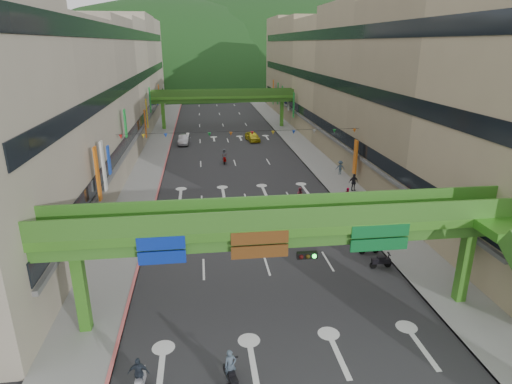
{
  "coord_description": "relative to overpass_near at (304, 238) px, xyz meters",
  "views": [
    {
      "loc": [
        -4.27,
        -14.87,
        15.06
      ],
      "look_at": [
        0.0,
        18.0,
        3.5
      ],
      "focal_mm": 30.0,
      "sensor_mm": 36.0,
      "label": 1
    }
  ],
  "objects": [
    {
      "name": "car_silver",
      "position": [
        -7.93,
        46.71,
        -4.47
      ],
      "size": [
        1.79,
        4.55,
        1.48
      ],
      "primitive_type": "imported",
      "rotation": [
        0.0,
        0.0,
        -0.05
      ],
      "color": "#A09EA5",
      "rests_on": "ground"
    },
    {
      "name": "building_row_left",
      "position": [
        -19.86,
        44.62,
        4.25
      ],
      "size": [
        12.8,
        95.0,
        19.0
      ],
      "color": "#9E937F",
      "rests_on": "ground"
    },
    {
      "name": "scooter_rider_mid",
      "position": [
        4.02,
        17.62,
        -4.19
      ],
      "size": [
        0.9,
        1.59,
        1.99
      ],
      "color": "black",
      "rests_on": "ground"
    },
    {
      "name": "hill_right",
      "position": [
        24.07,
        174.62,
        -5.21
      ],
      "size": [
        208.0,
        176.0,
        128.0
      ],
      "primitive_type": "ellipsoid",
      "color": "#1C4419",
      "rests_on": "ground"
    },
    {
      "name": "curb_right",
      "position": [
        8.17,
        44.62,
        -5.12
      ],
      "size": [
        0.2,
        140.0,
        0.18
      ],
      "primitive_type": "cube",
      "color": "gray",
      "rests_on": "ground"
    },
    {
      "name": "sidewalk_right",
      "position": [
        10.07,
        44.62,
        -5.13
      ],
      "size": [
        4.0,
        140.0,
        0.15
      ],
      "primitive_type": "cube",
      "color": "gray",
      "rests_on": "ground"
    },
    {
      "name": "scooter_rider_left",
      "position": [
        -8.43,
        -4.38,
        -4.24
      ],
      "size": [
        0.96,
        1.6,
        1.95
      ],
      "color": "#91919A",
      "rests_on": "ground"
    },
    {
      "name": "scooter_rider_far",
      "position": [
        -2.31,
        34.56,
        -4.23
      ],
      "size": [
        0.8,
        1.6,
        1.95
      ],
      "color": "#770000",
      "rests_on": "ground"
    },
    {
      "name": "hill_left",
      "position": [
        -15.93,
        154.62,
        -5.21
      ],
      "size": [
        168.0,
        140.0,
        112.0
      ],
      "primitive_type": "ellipsoid",
      "color": "#1C4419",
      "rests_on": "ground"
    },
    {
      "name": "scooter_rider_near",
      "position": [
        -4.32,
        -4.38,
        -4.34
      ],
      "size": [
        0.74,
        1.58,
        1.9
      ],
      "color": "black",
      "rests_on": "ground"
    },
    {
      "name": "road_slab",
      "position": [
        -0.93,
        44.62,
        -5.2
      ],
      "size": [
        18.0,
        140.0,
        0.02
      ],
      "primitive_type": "cube",
      "color": "#28282B",
      "rests_on": "ground"
    },
    {
      "name": "overpass_far",
      "position": [
        -0.93,
        59.62,
        0.2
      ],
      "size": [
        28.0,
        2.2,
        7.1
      ],
      "color": "#4C9E2D",
      "rests_on": "ground"
    },
    {
      "name": "sidewalk_left",
      "position": [
        -11.93,
        44.62,
        -5.13
      ],
      "size": [
        4.0,
        140.0,
        0.15
      ],
      "primitive_type": "cube",
      "color": "gray",
      "rests_on": "ground"
    },
    {
      "name": "pedestrian_red",
      "position": [
        8.87,
        17.83,
        -4.44
      ],
      "size": [
        0.78,
        0.62,
        1.54
      ],
      "primitive_type": "imported",
      "rotation": [
        0.0,
        0.0,
        -0.05
      ],
      "color": "#CA0939",
      "rests_on": "ground"
    },
    {
      "name": "curb_left",
      "position": [
        -10.03,
        44.62,
        -5.12
      ],
      "size": [
        0.2,
        140.0,
        0.18
      ],
      "primitive_type": "cube",
      "color": "#CC5959",
      "rests_on": "ground"
    },
    {
      "name": "pedestrian_blue",
      "position": [
        11.16,
        27.32,
        -4.37
      ],
      "size": [
        0.88,
        0.68,
        1.68
      ],
      "primitive_type": "imported",
      "rotation": [
        0.0,
        0.0,
        2.9
      ],
      "color": "#374A5A",
      "rests_on": "ground"
    },
    {
      "name": "building_row_right",
      "position": [
        18.0,
        44.62,
        4.25
      ],
      "size": [
        12.8,
        95.0,
        19.0
      ],
      "color": "gray",
      "rests_on": "ground"
    },
    {
      "name": "parked_scooter_row",
      "position": [
        7.01,
        9.64,
        -4.68
      ],
      "size": [
        1.6,
        9.35,
        1.08
      ],
      "color": "black",
      "rests_on": "ground"
    },
    {
      "name": "overpass_near",
      "position": [
        0.0,
        0.0,
        0.0
      ],
      "size": [
        28.0,
        12.27,
        7.1
      ],
      "color": "#4C9E2D",
      "rests_on": "ground"
    },
    {
      "name": "pedestrian_dark",
      "position": [
        10.66,
        21.27,
        -4.27
      ],
      "size": [
        1.14,
        0.59,
        1.86
      ],
      "primitive_type": "imported",
      "rotation": [
        0.0,
        0.0,
        0.13
      ],
      "color": "black",
      "rests_on": "ground"
    },
    {
      "name": "car_yellow",
      "position": [
        3.04,
        47.64,
        -4.46
      ],
      "size": [
        2.43,
        4.58,
        1.48
      ],
      "primitive_type": "imported",
      "rotation": [
        0.0,
        0.0,
        0.16
      ],
      "color": "yellow",
      "rests_on": "ground"
    },
    {
      "name": "bunting_string",
      "position": [
        -0.93,
        24.62,
        0.75
      ],
      "size": [
        26.0,
        0.36,
        0.47
      ],
      "color": "black",
      "rests_on": "ground"
    }
  ]
}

